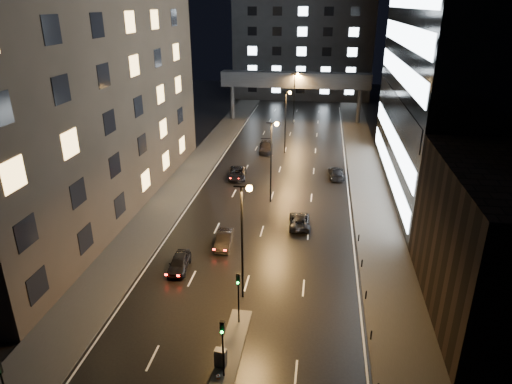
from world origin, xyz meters
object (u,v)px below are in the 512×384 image
Objects in this scene: car_away_c at (237,173)px; car_toward_b at (336,173)px; car_toward_a at (299,221)px; car_away_a at (179,263)px; car_away_b at (224,240)px; car_away_d at (266,147)px; utility_cabinet at (221,357)px.

car_away_c is 13.97m from car_toward_b.
car_away_c reaches higher than car_toward_a.
car_away_a reaches higher than car_toward_a.
car_away_c is (-2.22, 19.26, 0.01)m from car_away_b.
car_away_d reaches higher than car_away_c.
car_toward_a is at bearing 71.87° from car_toward_b.
car_away_d is (2.44, 12.90, 0.08)m from car_away_c.
car_away_d is 48.65m from utility_cabinet.
utility_cabinet is (5.49, -35.65, 0.10)m from car_away_c.
car_away_c reaches higher than car_away_b.
car_toward_a is (7.09, -26.59, -0.13)m from car_away_d.
car_away_b is 0.90× the size of car_toward_a.
utility_cabinet reaches higher than car_away_c.
car_away_b is at bearing -96.64° from car_away_d.
car_toward_a is 0.97× the size of car_toward_b.
car_away_c is at bearing -59.24° from car_toward_a.
car_away_d is at bearing 85.21° from car_away_b.
car_away_d is at bearing -46.29° from car_toward_b.
car_toward_a is at bearing -61.92° from car_away_c.
car_away_a is 0.76× the size of car_away_d.
car_toward_b reaches higher than car_away_c.
car_away_a is at bearing 125.78° from utility_cabinet.
car_away_b is at bearing 52.68° from car_away_a.
car_toward_b is at bearing -108.99° from car_toward_a.
car_away_d reaches higher than car_toward_b.
car_away_c is at bearing 92.17° from car_away_b.
utility_cabinet is at bearing -65.46° from car_away_a.
car_away_a is 5.89m from car_away_b.
car_away_c is 16.68m from car_toward_a.
car_away_a reaches higher than car_away_b.
car_away_d is 27.52m from car_toward_a.
car_away_a is at bearing -101.45° from car_away_d.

